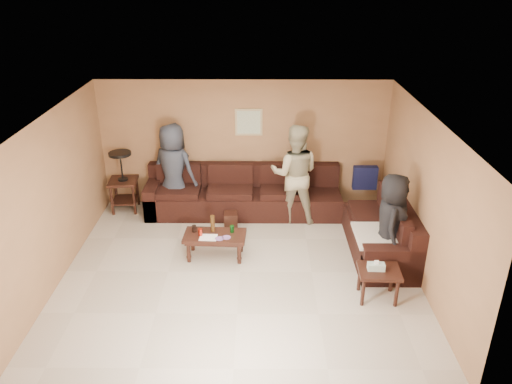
# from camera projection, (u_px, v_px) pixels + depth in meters

# --- Properties ---
(room) EXTENTS (5.60, 5.50, 2.50)m
(room) POSITION_uv_depth(u_px,v_px,m) (238.00, 175.00, 7.18)
(room) COLOR #BDB29F
(room) RESTS_ON ground
(sectional_sofa) EXTENTS (4.65, 2.90, 0.97)m
(sectional_sofa) POSITION_uv_depth(u_px,v_px,m) (287.00, 210.00, 9.12)
(sectional_sofa) COLOR black
(sectional_sofa) RESTS_ON ground
(coffee_table) EXTENTS (1.03, 0.55, 0.70)m
(coffee_table) POSITION_uv_depth(u_px,v_px,m) (215.00, 237.00, 8.15)
(coffee_table) COLOR black
(coffee_table) RESTS_ON ground
(end_table_left) EXTENTS (0.56, 0.56, 1.20)m
(end_table_left) POSITION_uv_depth(u_px,v_px,m) (123.00, 180.00, 9.60)
(end_table_left) COLOR black
(end_table_left) RESTS_ON ground
(side_table_right) EXTENTS (0.61, 0.50, 0.63)m
(side_table_right) POSITION_uv_depth(u_px,v_px,m) (379.00, 274.00, 7.10)
(side_table_right) COLOR black
(side_table_right) RESTS_ON ground
(waste_bin) EXTENTS (0.26, 0.26, 0.29)m
(waste_bin) POSITION_uv_depth(u_px,v_px,m) (231.00, 220.00, 9.15)
(waste_bin) COLOR black
(waste_bin) RESTS_ON ground
(wall_art) EXTENTS (0.52, 0.04, 0.52)m
(wall_art) POSITION_uv_depth(u_px,v_px,m) (249.00, 122.00, 9.41)
(wall_art) COLOR tan
(wall_art) RESTS_ON ground
(person_left) EXTENTS (1.02, 0.85, 1.78)m
(person_left) POSITION_uv_depth(u_px,v_px,m) (174.00, 169.00, 9.41)
(person_left) COLOR #2D323E
(person_left) RESTS_ON ground
(person_middle) EXTENTS (0.98, 0.80, 1.86)m
(person_middle) POSITION_uv_depth(u_px,v_px,m) (295.00, 174.00, 9.12)
(person_middle) COLOR tan
(person_middle) RESTS_ON ground
(person_right) EXTENTS (0.67, 0.88, 1.61)m
(person_right) POSITION_uv_depth(u_px,v_px,m) (391.00, 223.00, 7.67)
(person_right) COLOR black
(person_right) RESTS_ON ground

